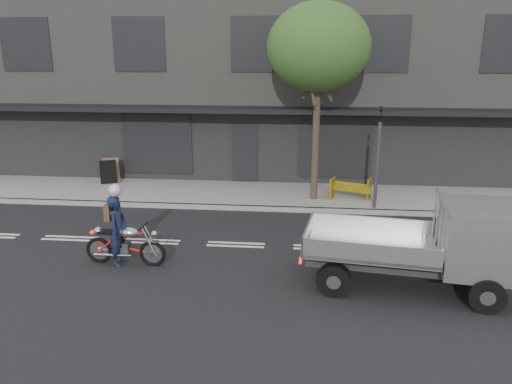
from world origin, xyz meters
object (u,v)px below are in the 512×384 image
at_px(street_tree, 319,48).
at_px(motorcycle, 125,243).
at_px(traffic_light_pole, 377,163).
at_px(sandwich_board, 108,172).
at_px(construction_barrier, 351,190).
at_px(flatbed_ute, 460,240).
at_px(rider, 118,230).

xyz_separation_m(street_tree, motorcycle, (-4.79, -5.73, -4.72)).
distance_m(traffic_light_pole, sandwich_board, 10.18).
relative_size(traffic_light_pole, construction_barrier, 2.56).
bearing_deg(street_tree, motorcycle, -129.85).
xyz_separation_m(traffic_light_pole, construction_barrier, (-0.72, 0.76, -1.12)).
bearing_deg(traffic_light_pole, flatbed_ute, -79.12).
height_order(street_tree, rider, street_tree).
distance_m(traffic_light_pole, rider, 8.52).
bearing_deg(construction_barrier, street_tree, 176.17).
bearing_deg(flatbed_ute, construction_barrier, 113.37).
bearing_deg(rider, flatbed_ute, -91.94).
relative_size(rider, construction_barrier, 1.31).
distance_m(traffic_light_pole, motorcycle, 8.43).
relative_size(street_tree, flatbed_ute, 1.40).
distance_m(construction_barrier, sandwich_board, 9.29).
distance_m(rider, flatbed_ute, 8.05).
height_order(street_tree, motorcycle, street_tree).
bearing_deg(motorcycle, traffic_light_pole, 38.83).
xyz_separation_m(rider, flatbed_ute, (8.01, -0.71, 0.33)).
distance_m(street_tree, sandwich_board, 9.26).
xyz_separation_m(construction_barrier, sandwich_board, (-9.21, 1.22, 0.11)).
bearing_deg(sandwich_board, flatbed_ute, -58.11).
height_order(street_tree, construction_barrier, street_tree).
relative_size(construction_barrier, sandwich_board, 1.40).
height_order(street_tree, flatbed_ute, street_tree).
xyz_separation_m(rider, construction_barrier, (6.22, 5.65, -0.36)).
bearing_deg(motorcycle, flatbed_ute, -2.04).
distance_m(traffic_light_pole, flatbed_ute, 5.71).
bearing_deg(traffic_light_pole, rider, -144.85).
bearing_deg(motorcycle, street_tree, 53.24).
bearing_deg(construction_barrier, rider, -137.75).
distance_m(motorcycle, rider, 0.37).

